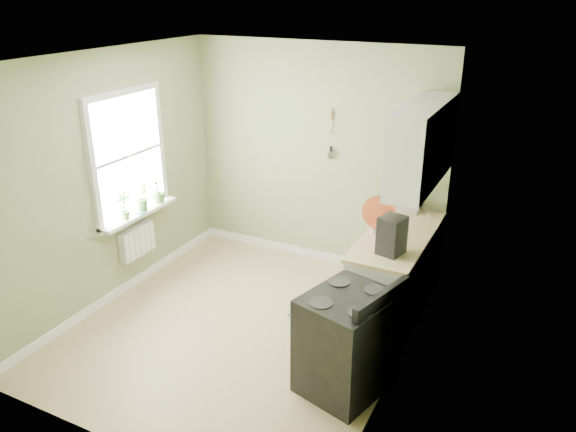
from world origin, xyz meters
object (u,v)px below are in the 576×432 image
at_px(kettle, 397,199).
at_px(coffee_maker, 391,236).
at_px(stand_mixer, 414,195).
at_px(stove, 347,342).

bearing_deg(kettle, coffee_maker, -76.07).
xyz_separation_m(stand_mixer, kettle, (-0.19, -0.02, -0.07)).
height_order(stove, coffee_maker, coffee_maker).
xyz_separation_m(stove, stand_mixer, (-0.04, 2.13, 0.62)).
xyz_separation_m(stove, coffee_maker, (0.06, 0.93, 0.63)).
bearing_deg(stove, coffee_maker, 85.99).
relative_size(stove, kettle, 4.97).
relative_size(stand_mixer, kettle, 1.95).
relative_size(kettle, coffee_maker, 0.56).
bearing_deg(kettle, stand_mixer, 6.13).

